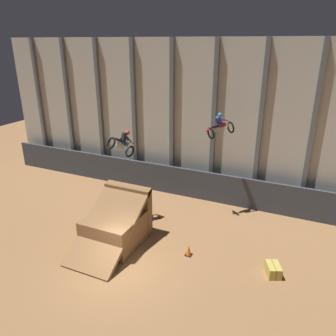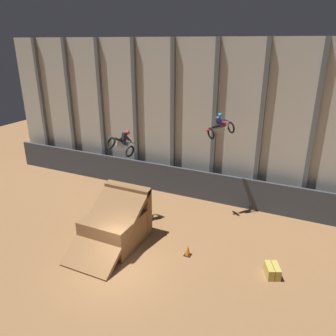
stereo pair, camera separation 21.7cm
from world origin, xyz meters
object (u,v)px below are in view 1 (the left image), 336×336
at_px(dirt_ramp, 118,224).
at_px(rider_bike_right_air, 220,127).
at_px(rider_bike_left_air, 122,144).
at_px(hay_bale_trackside, 273,270).
at_px(traffic_cone_near_ramp, 189,250).

xyz_separation_m(dirt_ramp, rider_bike_right_air, (4.03, 5.41, 4.71)).
relative_size(rider_bike_left_air, rider_bike_right_air, 1.08).
relative_size(rider_bike_left_air, hay_bale_trackside, 1.71).
bearing_deg(hay_bale_trackside, traffic_cone_near_ramp, -177.00).
relative_size(rider_bike_left_air, traffic_cone_near_ramp, 3.13).
distance_m(traffic_cone_near_ramp, hay_bale_trackside, 4.26).
bearing_deg(rider_bike_left_air, rider_bike_right_air, 61.20).
relative_size(rider_bike_right_air, hay_bale_trackside, 1.59).
xyz_separation_m(rider_bike_left_air, traffic_cone_near_ramp, (4.89, -1.77, -4.71)).
relative_size(dirt_ramp, hay_bale_trackside, 4.44).
xyz_separation_m(dirt_ramp, rider_bike_left_air, (-0.78, 2.09, 3.97)).
relative_size(dirt_ramp, rider_bike_left_air, 2.60).
xyz_separation_m(rider_bike_right_air, hay_bale_trackside, (4.32, -4.86, -5.46)).
bearing_deg(traffic_cone_near_ramp, dirt_ramp, -175.52).
bearing_deg(dirt_ramp, rider_bike_left_air, 110.54).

